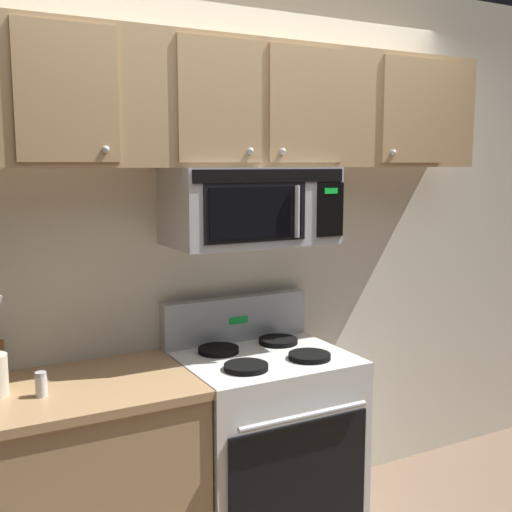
{
  "coord_description": "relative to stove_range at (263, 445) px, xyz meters",
  "views": [
    {
      "loc": [
        -1.34,
        -2.01,
        1.76
      ],
      "look_at": [
        0.0,
        0.49,
        1.35
      ],
      "focal_mm": 44.26,
      "sensor_mm": 36.0,
      "label": 1
    }
  ],
  "objects": [
    {
      "name": "counter_segment",
      "position": [
        -0.84,
        0.01,
        -0.02
      ],
      "size": [
        0.93,
        0.65,
        0.9
      ],
      "color": "tan",
      "rests_on": "ground_plane"
    },
    {
      "name": "back_wall",
      "position": [
        0.0,
        0.37,
        0.88
      ],
      "size": [
        5.2,
        0.1,
        2.7
      ],
      "primitive_type": "cube",
      "color": "silver",
      "rests_on": "ground_plane"
    },
    {
      "name": "stove_range",
      "position": [
        0.0,
        0.0,
        0.0
      ],
      "size": [
        0.76,
        0.69,
        1.12
      ],
      "color": "white",
      "rests_on": "ground_plane"
    },
    {
      "name": "over_range_microwave",
      "position": [
        -0.0,
        0.12,
        1.11
      ],
      "size": [
        0.76,
        0.43,
        0.35
      ],
      "color": "#B7BABF"
    },
    {
      "name": "upper_cabinets",
      "position": [
        -0.0,
        0.15,
        1.56
      ],
      "size": [
        2.5,
        0.36,
        0.55
      ],
      "color": "tan"
    },
    {
      "name": "salt_shaker",
      "position": [
        -0.98,
        -0.06,
        0.48
      ],
      "size": [
        0.04,
        0.04,
        0.09
      ],
      "color": "white",
      "rests_on": "counter_segment"
    }
  ]
}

